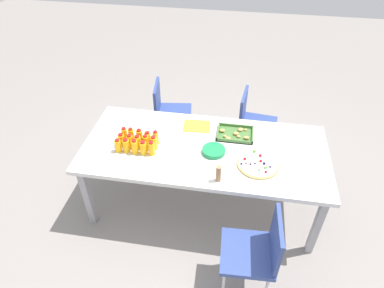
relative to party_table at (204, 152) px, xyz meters
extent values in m
plane|color=gray|center=(0.00, 0.00, -0.67)|extent=(12.00, 12.00, 0.00)
cube|color=silver|center=(0.00, 0.00, 0.04)|extent=(2.21, 1.00, 0.04)
cube|color=#99999E|center=(-1.02, -0.42, -0.33)|extent=(0.06, 0.06, 0.69)
cube|color=#99999E|center=(1.02, -0.42, -0.33)|extent=(0.06, 0.06, 0.69)
cube|color=#99999E|center=(-1.02, 0.42, -0.33)|extent=(0.06, 0.06, 0.69)
cube|color=#99999E|center=(1.02, 0.42, -0.33)|extent=(0.06, 0.06, 0.69)
cube|color=#33478C|center=(-0.48, 0.88, -0.22)|extent=(0.45, 0.45, 0.04)
cube|color=#33478C|center=(-0.66, 0.86, -0.03)|extent=(0.08, 0.38, 0.38)
cylinder|color=silver|center=(-0.34, 1.06, -0.47)|extent=(0.02, 0.02, 0.41)
cylinder|color=silver|center=(-0.30, 0.75, -0.47)|extent=(0.02, 0.02, 0.41)
cylinder|color=silver|center=(-0.66, 1.02, -0.47)|extent=(0.02, 0.02, 0.41)
cylinder|color=silver|center=(-0.61, 0.70, -0.47)|extent=(0.02, 0.02, 0.41)
cube|color=#33478C|center=(0.50, 0.81, -0.22)|extent=(0.44, 0.44, 0.04)
cube|color=#33478C|center=(0.32, 0.83, -0.03)|extent=(0.07, 0.38, 0.38)
cylinder|color=silver|center=(0.68, 0.95, -0.47)|extent=(0.02, 0.02, 0.41)
cylinder|color=silver|center=(0.64, 0.64, -0.47)|extent=(0.02, 0.02, 0.41)
cylinder|color=silver|center=(0.36, 0.99, -0.47)|extent=(0.02, 0.02, 0.41)
cylinder|color=silver|center=(0.32, 0.67, -0.47)|extent=(0.02, 0.02, 0.41)
cube|color=#33478C|center=(0.44, -0.84, -0.22)|extent=(0.42, 0.42, 0.04)
cube|color=#33478C|center=(0.63, -0.83, -0.03)|extent=(0.05, 0.38, 0.38)
cylinder|color=silver|center=(0.29, -1.01, -0.47)|extent=(0.02, 0.02, 0.41)
cylinder|color=silver|center=(0.28, -0.69, -0.47)|extent=(0.02, 0.02, 0.41)
cylinder|color=silver|center=(0.60, -0.68, -0.47)|extent=(0.02, 0.02, 0.41)
cylinder|color=#F9AD14|center=(-0.75, -0.17, 0.11)|extent=(0.06, 0.06, 0.12)
cylinder|color=red|center=(-0.75, -0.17, 0.18)|extent=(0.04, 0.04, 0.02)
cylinder|color=#F9AE14|center=(-0.68, -0.17, 0.12)|extent=(0.06, 0.06, 0.12)
cylinder|color=red|center=(-0.68, -0.17, 0.19)|extent=(0.04, 0.04, 0.02)
cylinder|color=#F9AE14|center=(-0.59, -0.17, 0.12)|extent=(0.06, 0.06, 0.13)
cylinder|color=red|center=(-0.59, -0.17, 0.20)|extent=(0.04, 0.04, 0.02)
cylinder|color=#FAAE14|center=(-0.52, -0.17, 0.12)|extent=(0.06, 0.06, 0.12)
cylinder|color=red|center=(-0.52, -0.17, 0.19)|extent=(0.04, 0.04, 0.02)
cylinder|color=#F9AD14|center=(-0.45, -0.17, 0.12)|extent=(0.06, 0.06, 0.12)
cylinder|color=red|center=(-0.45, -0.17, 0.19)|extent=(0.04, 0.04, 0.02)
cylinder|color=#FAAC14|center=(-0.74, -0.09, 0.12)|extent=(0.06, 0.06, 0.12)
cylinder|color=red|center=(-0.74, -0.09, 0.18)|extent=(0.04, 0.04, 0.02)
cylinder|color=#FAAD14|center=(-0.67, -0.10, 0.12)|extent=(0.05, 0.05, 0.12)
cylinder|color=red|center=(-0.67, -0.10, 0.18)|extent=(0.04, 0.04, 0.02)
cylinder|color=#FAAE14|center=(-0.59, -0.10, 0.12)|extent=(0.06, 0.06, 0.12)
cylinder|color=red|center=(-0.59, -0.10, 0.19)|extent=(0.04, 0.04, 0.02)
cylinder|color=#FAAD14|center=(-0.52, -0.09, 0.12)|extent=(0.05, 0.05, 0.13)
cylinder|color=red|center=(-0.52, -0.09, 0.19)|extent=(0.03, 0.03, 0.02)
cylinder|color=#FAAC14|center=(-0.45, -0.09, 0.12)|extent=(0.06, 0.06, 0.12)
cylinder|color=red|center=(-0.45, -0.09, 0.19)|extent=(0.04, 0.04, 0.02)
cylinder|color=#F9AE14|center=(-0.74, -0.02, 0.12)|extent=(0.05, 0.05, 0.13)
cylinder|color=red|center=(-0.74, -0.02, 0.19)|extent=(0.03, 0.03, 0.02)
cylinder|color=#F9AC14|center=(-0.67, -0.02, 0.12)|extent=(0.05, 0.05, 0.13)
cylinder|color=red|center=(-0.67, -0.02, 0.20)|extent=(0.03, 0.03, 0.02)
cylinder|color=#FAAD14|center=(-0.60, -0.02, 0.12)|extent=(0.06, 0.06, 0.12)
cylinder|color=red|center=(-0.60, -0.02, 0.19)|extent=(0.04, 0.04, 0.02)
cylinder|color=#F9AC14|center=(-0.52, -0.03, 0.11)|extent=(0.06, 0.06, 0.12)
cylinder|color=red|center=(-0.52, -0.03, 0.18)|extent=(0.04, 0.04, 0.02)
cylinder|color=#FAAD14|center=(-0.45, -0.01, 0.12)|extent=(0.05, 0.05, 0.12)
cylinder|color=red|center=(-0.45, -0.01, 0.19)|extent=(0.03, 0.03, 0.02)
cylinder|color=tan|center=(0.48, -0.16, 0.07)|extent=(0.36, 0.36, 0.02)
cylinder|color=white|center=(0.48, -0.16, 0.08)|extent=(0.33, 0.33, 0.01)
sphere|color=red|center=(0.38, -0.19, 0.09)|extent=(0.02, 0.02, 0.02)
sphere|color=red|center=(0.37, -0.13, 0.09)|extent=(0.03, 0.03, 0.03)
sphere|color=red|center=(0.50, -0.14, 0.09)|extent=(0.02, 0.02, 0.02)
sphere|color=#66B238|center=(0.49, -0.25, 0.09)|extent=(0.02, 0.02, 0.02)
sphere|color=#1E1947|center=(0.45, -0.17, 0.09)|extent=(0.02, 0.02, 0.02)
sphere|color=#66B238|center=(0.55, -0.21, 0.09)|extent=(0.02, 0.02, 0.02)
sphere|color=#66B238|center=(0.53, -0.21, 0.09)|extent=(0.02, 0.02, 0.02)
sphere|color=#1E1947|center=(0.58, -0.19, 0.09)|extent=(0.02, 0.02, 0.02)
sphere|color=red|center=(0.54, -0.26, 0.09)|extent=(0.02, 0.02, 0.02)
sphere|color=#1E1947|center=(0.41, -0.19, 0.09)|extent=(0.02, 0.02, 0.02)
sphere|color=#1E1947|center=(0.53, -0.16, 0.09)|extent=(0.02, 0.02, 0.02)
sphere|color=#66B238|center=(0.45, -0.02, 0.09)|extent=(0.03, 0.03, 0.03)
sphere|color=red|center=(0.50, -0.07, 0.09)|extent=(0.03, 0.03, 0.03)
sphere|color=#1E1947|center=(0.34, -0.20, 0.09)|extent=(0.02, 0.02, 0.02)
cube|color=#477238|center=(0.26, 0.23, 0.06)|extent=(0.34, 0.25, 0.01)
cube|color=#477238|center=(0.26, 0.11, 0.07)|extent=(0.34, 0.01, 0.03)
cube|color=#477238|center=(0.26, 0.35, 0.07)|extent=(0.34, 0.01, 0.03)
cube|color=#477238|center=(0.10, 0.23, 0.07)|extent=(0.01, 0.25, 0.03)
cube|color=#477238|center=(0.42, 0.23, 0.07)|extent=(0.01, 0.25, 0.03)
ellipsoid|color=tan|center=(0.30, 0.29, 0.08)|extent=(0.04, 0.03, 0.03)
ellipsoid|color=tan|center=(0.17, 0.17, 0.07)|extent=(0.03, 0.02, 0.02)
ellipsoid|color=tan|center=(0.27, 0.22, 0.08)|extent=(0.05, 0.04, 0.03)
ellipsoid|color=tan|center=(0.31, 0.30, 0.08)|extent=(0.05, 0.04, 0.03)
ellipsoid|color=tan|center=(0.35, 0.30, 0.07)|extent=(0.03, 0.02, 0.02)
ellipsoid|color=tan|center=(0.13, 0.25, 0.08)|extent=(0.05, 0.04, 0.03)
ellipsoid|color=tan|center=(0.37, 0.17, 0.08)|extent=(0.05, 0.04, 0.03)
ellipsoid|color=tan|center=(0.29, 0.19, 0.08)|extent=(0.04, 0.03, 0.02)
ellipsoid|color=tan|center=(0.20, 0.14, 0.08)|extent=(0.05, 0.04, 0.03)
cylinder|color=#1E8C4C|center=(0.09, -0.06, 0.06)|extent=(0.21, 0.21, 0.00)
cylinder|color=#1E8C4C|center=(0.09, -0.06, 0.06)|extent=(0.21, 0.21, 0.00)
cylinder|color=#1E8C4C|center=(0.09, -0.06, 0.07)|extent=(0.21, 0.21, 0.00)
cylinder|color=#1E8C4C|center=(0.09, -0.06, 0.07)|extent=(0.21, 0.21, 0.00)
cylinder|color=#1E8C4C|center=(0.09, -0.06, 0.08)|extent=(0.21, 0.21, 0.00)
cylinder|color=#1E8C4C|center=(0.09, -0.06, 0.08)|extent=(0.21, 0.21, 0.00)
cylinder|color=#1E8C4C|center=(0.09, -0.06, 0.09)|extent=(0.21, 0.21, 0.00)
cylinder|color=#1E8C4C|center=(0.09, -0.06, 0.09)|extent=(0.21, 0.21, 0.00)
cube|color=white|center=(0.92, 0.26, 0.07)|extent=(0.15, 0.15, 0.02)
cylinder|color=#9E7A56|center=(0.16, -0.39, 0.13)|extent=(0.04, 0.04, 0.15)
cube|color=yellow|center=(-0.12, 0.31, 0.06)|extent=(0.27, 0.22, 0.01)
camera|label=1|loc=(0.27, -2.34, 2.04)|focal=31.84mm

